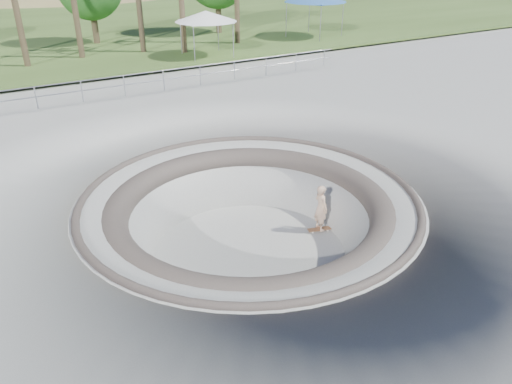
{
  "coord_description": "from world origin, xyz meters",
  "views": [
    {
      "loc": [
        -6.6,
        -11.55,
        6.95
      ],
      "look_at": [
        0.47,
        0.4,
        -0.1
      ],
      "focal_mm": 35.0,
      "sensor_mm": 36.0,
      "label": 1
    }
  ],
  "objects": [
    {
      "name": "canopy_white",
      "position": [
        7.27,
        18.0,
        2.69
      ],
      "size": [
        5.42,
        5.42,
        2.75
      ],
      "color": "#93959B",
      "rests_on": "ground"
    },
    {
      "name": "skate_bowl",
      "position": [
        0.0,
        0.0,
        -1.83
      ],
      "size": [
        14.0,
        14.0,
        4.1
      ],
      "color": "#ACABA6",
      "rests_on": "ground"
    },
    {
      "name": "safety_railing",
      "position": [
        0.0,
        12.0,
        0.69
      ],
      "size": [
        25.0,
        0.06,
        1.03
      ],
      "color": "#93959B",
      "rests_on": "ground"
    },
    {
      "name": "distant_hills",
      "position": [
        3.78,
        57.17,
        -7.02
      ],
      "size": [
        103.2,
        45.0,
        28.6
      ],
      "color": "brown",
      "rests_on": "ground"
    },
    {
      "name": "grass_strip",
      "position": [
        0.0,
        34.0,
        0.22
      ],
      "size": [
        180.0,
        36.0,
        0.12
      ],
      "color": "#3A5220",
      "rests_on": "ground"
    },
    {
      "name": "skater",
      "position": [
        2.65,
        -0.16,
        -1.0
      ],
      "size": [
        0.42,
        0.61,
        1.62
      ],
      "primitive_type": "imported",
      "rotation": [
        0.0,
        0.0,
        1.51
      ],
      "color": "tan",
      "rests_on": "skateboard"
    },
    {
      "name": "ground",
      "position": [
        0.0,
        0.0,
        0.0
      ],
      "size": [
        180.0,
        180.0,
        0.0
      ],
      "primitive_type": "plane",
      "color": "#ACABA6",
      "rests_on": "ground"
    },
    {
      "name": "skateboard",
      "position": [
        2.65,
        -0.16,
        -1.83
      ],
      "size": [
        0.84,
        0.45,
        0.08
      ],
      "color": "brown",
      "rests_on": "ground"
    }
  ]
}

